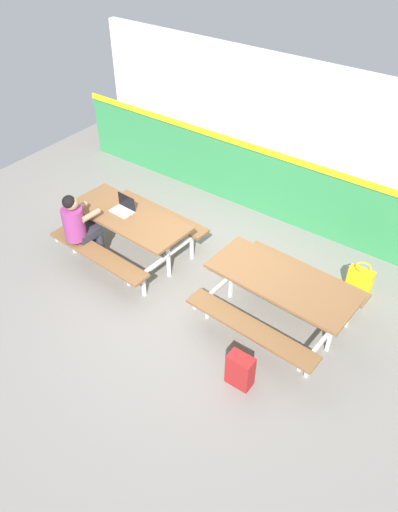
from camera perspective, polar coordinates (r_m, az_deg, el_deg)
The scene contains 8 objects.
ground_plane at distance 6.79m, azimuth -1.25°, elevation -4.73°, with size 10.00×10.00×0.02m, color gray.
accent_backdrop at distance 7.72m, azimuth 9.60°, elevation 12.24°, with size 8.00×0.14×2.60m.
picnic_table_left at distance 7.15m, azimuth -8.05°, elevation 3.63°, with size 1.87×1.64×0.74m.
picnic_table_right at distance 6.12m, azimuth 9.43°, elevation -3.89°, with size 1.87×1.64×0.74m.
student_nearer at distance 7.07m, azimuth -13.77°, elevation 3.65°, with size 0.38×0.53×1.21m.
laptop_silver at distance 7.13m, azimuth -8.75°, elevation 5.54°, with size 0.33×0.24×0.22m.
backpack_dark at distance 5.70m, azimuth 4.83°, elevation -13.06°, with size 0.30×0.22×0.44m.
tote_bag_bright at distance 7.09m, azimuth 18.17°, elevation -2.62°, with size 0.34×0.21×0.43m.
Camera 1 is at (2.98, -3.83, 4.74)m, focal length 34.48 mm.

